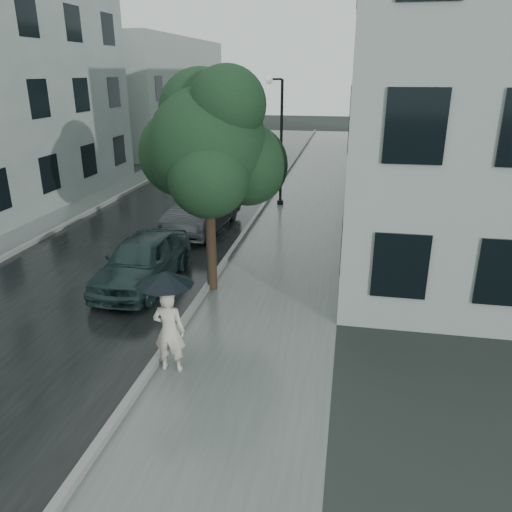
% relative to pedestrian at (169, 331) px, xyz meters
% --- Properties ---
extents(ground, '(120.00, 120.00, 0.00)m').
position_rel_pedestrian_xyz_m(ground, '(1.20, 1.00, -0.87)').
color(ground, black).
rests_on(ground, ground).
extents(sidewalk, '(3.50, 60.00, 0.01)m').
position_rel_pedestrian_xyz_m(sidewalk, '(1.45, 13.00, -0.86)').
color(sidewalk, slate).
rests_on(sidewalk, ground).
extents(kerb_near, '(0.15, 60.00, 0.15)m').
position_rel_pedestrian_xyz_m(kerb_near, '(-0.38, 13.00, -0.79)').
color(kerb_near, slate).
rests_on(kerb_near, ground).
extents(asphalt_road, '(6.85, 60.00, 0.00)m').
position_rel_pedestrian_xyz_m(asphalt_road, '(-3.88, 13.00, -0.86)').
color(asphalt_road, black).
rests_on(asphalt_road, ground).
extents(kerb_far, '(0.15, 60.00, 0.15)m').
position_rel_pedestrian_xyz_m(kerb_far, '(-7.37, 13.00, -0.79)').
color(kerb_far, slate).
rests_on(kerb_far, ground).
extents(sidewalk_far, '(1.70, 60.00, 0.01)m').
position_rel_pedestrian_xyz_m(sidewalk_far, '(-8.30, 13.00, -0.86)').
color(sidewalk_far, '#4C5451').
rests_on(sidewalk_far, ground).
extents(building_near, '(7.02, 36.00, 9.00)m').
position_rel_pedestrian_xyz_m(building_near, '(6.67, 20.50, 3.63)').
color(building_near, gray).
rests_on(building_near, ground).
extents(building_far_b, '(7.02, 18.00, 8.00)m').
position_rel_pedestrian_xyz_m(building_far_b, '(-12.57, 31.00, 3.13)').
color(building_far_b, gray).
rests_on(building_far_b, ground).
extents(pedestrian, '(0.64, 0.43, 1.72)m').
position_rel_pedestrian_xyz_m(pedestrian, '(0.00, 0.00, 0.00)').
color(pedestrian, '#B9B1A2').
rests_on(pedestrian, sidewalk).
extents(umbrella, '(1.16, 1.16, 1.23)m').
position_rel_pedestrian_xyz_m(umbrella, '(-0.02, 0.05, 1.11)').
color(umbrella, black).
rests_on(umbrella, ground).
extents(street_tree, '(3.95, 3.59, 5.82)m').
position_rel_pedestrian_xyz_m(street_tree, '(-0.25, 4.12, 3.03)').
color(street_tree, '#332619').
rests_on(street_tree, ground).
extents(lamp_post, '(0.84, 0.40, 5.43)m').
position_rel_pedestrian_xyz_m(lamp_post, '(0.14, 13.46, 2.23)').
color(lamp_post, black).
rests_on(lamp_post, ground).
extents(car_near, '(1.76, 4.20, 1.42)m').
position_rel_pedestrian_xyz_m(car_near, '(-2.23, 3.96, -0.15)').
color(car_near, '#1C2F2F').
rests_on(car_near, ground).
extents(car_far, '(1.94, 4.75, 1.53)m').
position_rel_pedestrian_xyz_m(car_far, '(-2.04, 9.25, -0.10)').
color(car_far, '#25272A').
rests_on(car_far, ground).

